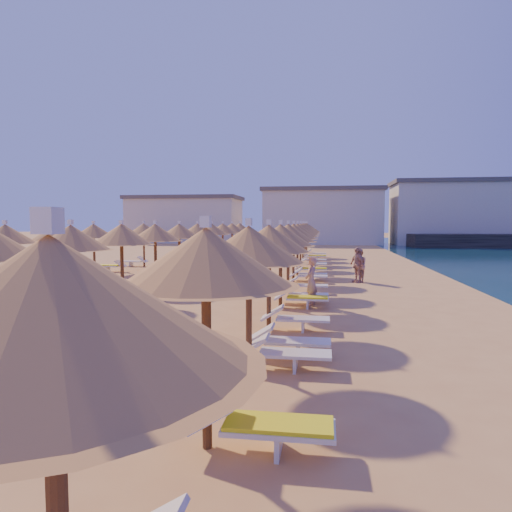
% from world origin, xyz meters
% --- Properties ---
extents(ground, '(220.00, 220.00, 0.00)m').
position_xyz_m(ground, '(0.00, 0.00, 0.00)').
color(ground, tan).
rests_on(ground, ground).
extents(hotel_blocks, '(51.42, 10.08, 8.10)m').
position_xyz_m(hotel_blocks, '(3.75, 45.16, 3.70)').
color(hotel_blocks, beige).
rests_on(hotel_blocks, ground).
extents(parasol_row_east, '(2.31, 37.38, 2.90)m').
position_xyz_m(parasol_row_east, '(2.23, 3.32, 2.35)').
color(parasol_row_east, brown).
rests_on(parasol_row_east, ground).
extents(parasol_row_west, '(2.31, 37.38, 2.90)m').
position_xyz_m(parasol_row_west, '(-3.31, 3.32, 2.35)').
color(parasol_row_west, brown).
rests_on(parasol_row_west, ground).
extents(parasol_row_inland, '(2.31, 21.43, 2.90)m').
position_xyz_m(parasol_row_inland, '(-7.75, 1.73, 2.35)').
color(parasol_row_inland, brown).
rests_on(parasol_row_inland, ground).
extents(loungers, '(13.16, 35.67, 0.66)m').
position_xyz_m(loungers, '(-1.86, 2.87, 0.34)').
color(loungers, silver).
rests_on(loungers, ground).
extents(beachgoer_c, '(0.86, 1.04, 1.67)m').
position_xyz_m(beachgoer_c, '(5.19, 5.39, 0.83)').
color(beachgoer_c, tan).
rests_on(beachgoer_c, ground).
extents(beachgoer_a, '(0.56, 0.69, 1.64)m').
position_xyz_m(beachgoer_a, '(3.22, -0.91, 0.82)').
color(beachgoer_a, tan).
rests_on(beachgoer_a, ground).
extents(beachgoer_b, '(0.81, 0.92, 1.59)m').
position_xyz_m(beachgoer_b, '(5.30, 5.48, 0.79)').
color(beachgoer_b, tan).
rests_on(beachgoer_b, ground).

